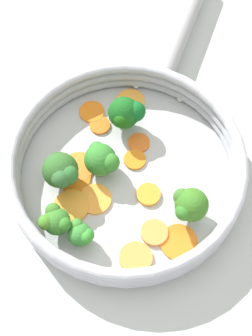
% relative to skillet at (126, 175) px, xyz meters
% --- Properties ---
extents(ground_plane, '(4.00, 4.00, 0.00)m').
position_rel_skillet_xyz_m(ground_plane, '(0.00, 0.00, -0.01)').
color(ground_plane, '#B3BBB9').
extents(skillet, '(0.29, 0.29, 0.01)m').
position_rel_skillet_xyz_m(skillet, '(0.00, 0.00, 0.00)').
color(skillet, '#B2B5B7').
rests_on(skillet, ground_plane).
extents(skillet_rim_wall, '(0.30, 0.30, 0.04)m').
position_rel_skillet_xyz_m(skillet_rim_wall, '(0.00, 0.00, 0.03)').
color(skillet_rim_wall, '#B0B2BE').
rests_on(skillet_rim_wall, skillet).
extents(skillet_handle, '(0.17, 0.19, 0.03)m').
position_rel_skillet_xyz_m(skillet_handle, '(0.17, 0.19, 0.02)').
color(skillet_handle, '#999B9E').
rests_on(skillet_handle, skillet).
extents(skillet_rivet_left, '(0.01, 0.01, 0.01)m').
position_rel_skillet_xyz_m(skillet_rivet_left, '(0.12, 0.08, 0.01)').
color(skillet_rivet_left, '#B5BAB8').
rests_on(skillet_rivet_left, skillet).
extents(skillet_rivet_right, '(0.01, 0.01, 0.01)m').
position_rel_skillet_xyz_m(skillet_rivet_right, '(0.07, 0.12, 0.01)').
color(skillet_rivet_right, '#B3B7BA').
rests_on(skillet_rivet_right, skillet).
extents(carrot_slice_0, '(0.06, 0.06, 0.00)m').
position_rel_skillet_xyz_m(carrot_slice_0, '(-0.05, 0.03, 0.01)').
color(carrot_slice_0, orange).
rests_on(carrot_slice_0, skillet).
extents(carrot_slice_1, '(0.04, 0.04, 0.01)m').
position_rel_skillet_xyz_m(carrot_slice_1, '(0.01, -0.04, 0.01)').
color(carrot_slice_1, orange).
rests_on(carrot_slice_1, skillet).
extents(carrot_slice_2, '(0.05, 0.05, 0.00)m').
position_rel_skillet_xyz_m(carrot_slice_2, '(0.02, -0.11, 0.01)').
color(carrot_slice_2, orange).
rests_on(carrot_slice_2, skillet).
extents(carrot_slice_3, '(0.06, 0.06, 0.00)m').
position_rel_skillet_xyz_m(carrot_slice_3, '(-0.06, 0.02, 0.01)').
color(carrot_slice_3, orange).
rests_on(carrot_slice_3, skillet).
extents(carrot_slice_4, '(0.03, 0.03, 0.00)m').
position_rel_skillet_xyz_m(carrot_slice_4, '(0.02, 0.01, 0.01)').
color(carrot_slice_4, orange).
rests_on(carrot_slice_4, skillet).
extents(carrot_slice_5, '(0.05, 0.05, 0.01)m').
position_rel_skillet_xyz_m(carrot_slice_5, '(0.00, -0.09, 0.01)').
color(carrot_slice_5, '#F68E3F').
rests_on(carrot_slice_5, skillet).
extents(carrot_slice_6, '(0.05, 0.05, 0.00)m').
position_rel_skillet_xyz_m(carrot_slice_6, '(-0.01, 0.11, 0.01)').
color(carrot_slice_6, orange).
rests_on(carrot_slice_6, skillet).
extents(carrot_slice_7, '(0.05, 0.05, 0.00)m').
position_rel_skillet_xyz_m(carrot_slice_7, '(-0.05, -0.02, 0.01)').
color(carrot_slice_7, orange).
rests_on(carrot_slice_7, skillet).
extents(carrot_slice_8, '(0.04, 0.04, 0.00)m').
position_rel_skillet_xyz_m(carrot_slice_8, '(-0.01, 0.08, 0.01)').
color(carrot_slice_8, orange).
rests_on(carrot_slice_8, skillet).
extents(carrot_slice_9, '(0.06, 0.06, 0.00)m').
position_rel_skillet_xyz_m(carrot_slice_9, '(0.05, 0.10, 0.01)').
color(carrot_slice_9, '#F39B37').
rests_on(carrot_slice_9, skillet).
extents(carrot_slice_10, '(0.05, 0.05, 0.01)m').
position_rel_skillet_xyz_m(carrot_slice_10, '(-0.08, -0.02, 0.01)').
color(carrot_slice_10, orange).
rests_on(carrot_slice_10, skillet).
extents(carrot_slice_11, '(0.04, 0.04, 0.00)m').
position_rel_skillet_xyz_m(carrot_slice_11, '(0.03, 0.03, 0.01)').
color(carrot_slice_11, orange).
rests_on(carrot_slice_11, skillet).
extents(carrot_slice_12, '(0.04, 0.04, 0.01)m').
position_rel_skillet_xyz_m(carrot_slice_12, '(-0.03, -0.11, 0.01)').
color(carrot_slice_12, orange).
rests_on(carrot_slice_12, skillet).
extents(broccoli_floret_0, '(0.03, 0.03, 0.04)m').
position_rel_skillet_xyz_m(broccoli_floret_0, '(-0.08, -0.06, 0.03)').
color(broccoli_floret_0, '#769F50').
rests_on(broccoli_floret_0, skillet).
extents(broccoli_floret_1, '(0.05, 0.04, 0.05)m').
position_rel_skillet_xyz_m(broccoli_floret_1, '(0.03, 0.07, 0.04)').
color(broccoli_floret_1, '#82B36F').
rests_on(broccoli_floret_1, skillet).
extents(broccoli_floret_2, '(0.04, 0.04, 0.04)m').
position_rel_skillet_xyz_m(broccoli_floret_2, '(-0.11, -0.04, 0.03)').
color(broccoli_floret_2, '#688F46').
rests_on(broccoli_floret_2, skillet).
extents(broccoli_floret_3, '(0.04, 0.05, 0.05)m').
position_rel_skillet_xyz_m(broccoli_floret_3, '(-0.03, 0.02, 0.03)').
color(broccoli_floret_3, '#729C57').
rests_on(broccoli_floret_3, skillet).
extents(broccoli_floret_4, '(0.05, 0.05, 0.05)m').
position_rel_skillet_xyz_m(broccoli_floret_4, '(-0.08, 0.02, 0.04)').
color(broccoli_floret_4, '#5E9047').
rests_on(broccoli_floret_4, skillet).
extents(broccoli_floret_5, '(0.04, 0.04, 0.05)m').
position_rel_skillet_xyz_m(broccoli_floret_5, '(0.05, -0.08, 0.04)').
color(broccoli_floret_5, '#659148').
rests_on(broccoli_floret_5, skillet).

